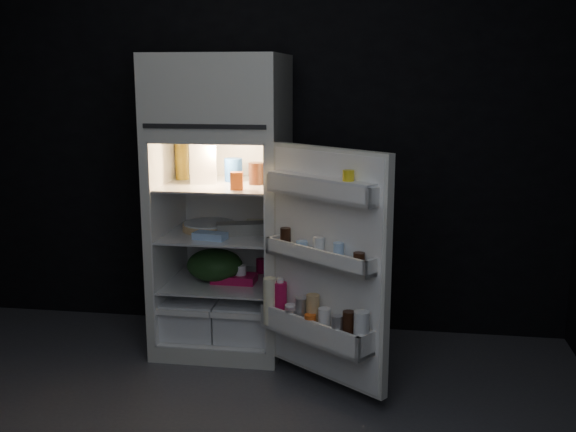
% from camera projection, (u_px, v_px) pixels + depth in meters
% --- Properties ---
extents(wall_back, '(4.00, 0.00, 2.70)m').
position_uv_depth(wall_back, '(257.00, 124.00, 4.34)').
color(wall_back, black).
rests_on(wall_back, ground).
extents(refrigerator, '(0.76, 0.71, 1.78)m').
position_uv_depth(refrigerator, '(223.00, 194.00, 4.07)').
color(refrigerator, silver).
rests_on(refrigerator, ground).
extents(fridge_door, '(0.69, 0.58, 1.22)m').
position_uv_depth(fridge_door, '(324.00, 271.00, 3.45)').
color(fridge_door, silver).
rests_on(fridge_door, ground).
extents(milk_jug, '(0.18, 0.18, 0.24)m').
position_uv_depth(milk_jug, '(203.00, 163.00, 4.02)').
color(milk_jug, white).
rests_on(milk_jug, refrigerator).
extents(mayo_jar, '(0.14, 0.14, 0.14)m').
position_uv_depth(mayo_jar, '(233.00, 170.00, 4.08)').
color(mayo_jar, '#2051B1').
rests_on(mayo_jar, refrigerator).
extents(jam_jar, '(0.13, 0.13, 0.13)m').
position_uv_depth(jam_jar, '(257.00, 173.00, 3.97)').
color(jam_jar, black).
rests_on(jam_jar, refrigerator).
extents(amber_bottle, '(0.11, 0.11, 0.22)m').
position_uv_depth(amber_bottle, '(182.00, 162.00, 4.16)').
color(amber_bottle, gold).
rests_on(amber_bottle, refrigerator).
extents(small_carton, '(0.08, 0.06, 0.10)m').
position_uv_depth(small_carton, '(237.00, 181.00, 3.79)').
color(small_carton, '#DF5A1A').
rests_on(small_carton, refrigerator).
extents(egg_carton, '(0.32, 0.19, 0.07)m').
position_uv_depth(egg_carton, '(242.00, 229.00, 4.02)').
color(egg_carton, gray).
rests_on(egg_carton, refrigerator).
extents(pie, '(0.40, 0.40, 0.04)m').
position_uv_depth(pie, '(209.00, 227.00, 4.13)').
color(pie, tan).
rests_on(pie, refrigerator).
extents(flat_package, '(0.21, 0.13, 0.04)m').
position_uv_depth(flat_package, '(210.00, 236.00, 3.90)').
color(flat_package, '#9AC1EE').
rests_on(flat_package, refrigerator).
extents(wrapped_pkg, '(0.13, 0.10, 0.05)m').
position_uv_depth(wrapped_pkg, '(256.00, 225.00, 4.17)').
color(wrapped_pkg, '#EEEBC3').
rests_on(wrapped_pkg, refrigerator).
extents(produce_bag, '(0.39, 0.35, 0.20)m').
position_uv_depth(produce_bag, '(215.00, 265.00, 4.11)').
color(produce_bag, '#193815').
rests_on(produce_bag, refrigerator).
extents(yogurt_tray, '(0.27, 0.15, 0.05)m').
position_uv_depth(yogurt_tray, '(234.00, 278.00, 4.08)').
color(yogurt_tray, '#B80F44').
rests_on(yogurt_tray, refrigerator).
extents(small_can_red, '(0.07, 0.07, 0.09)m').
position_uv_depth(small_can_red, '(261.00, 266.00, 4.28)').
color(small_can_red, '#B80F44').
rests_on(small_can_red, refrigerator).
extents(small_can_silver, '(0.08, 0.08, 0.09)m').
position_uv_depth(small_can_silver, '(271.00, 270.00, 4.19)').
color(small_can_silver, silver).
rests_on(small_can_silver, refrigerator).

